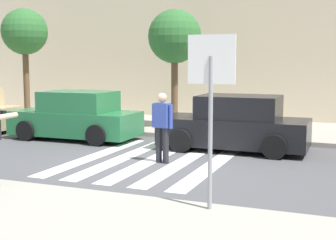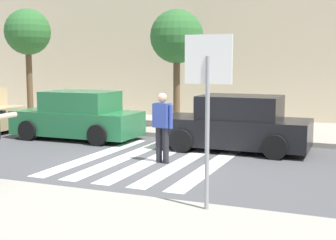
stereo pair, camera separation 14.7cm
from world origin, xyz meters
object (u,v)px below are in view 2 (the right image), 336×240
object	(u,v)px
stop_sign	(208,83)
parked_car_black	(236,125)
street_tree_center	(177,38)
parked_car_green	(78,117)
pedestrian_crossing	(162,124)
street_tree_west	(28,33)

from	to	relation	value
stop_sign	parked_car_black	xyz separation A→B (m)	(-0.97, 5.77, -1.42)
parked_car_black	street_tree_center	bearing A→B (deg)	136.22
stop_sign	street_tree_center	size ratio (longest dim) A/B	0.66
stop_sign	parked_car_green	size ratio (longest dim) A/B	0.67
stop_sign	pedestrian_crossing	world-z (taller)	stop_sign
pedestrian_crossing	street_tree_west	xyz separation A→B (m)	(-7.83, 4.82, 2.63)
parked_car_green	street_tree_west	distance (m)	5.48
parked_car_green	street_tree_center	size ratio (longest dim) A/B	0.99
parked_car_green	street_tree_center	xyz separation A→B (m)	(2.34, 2.74, 2.59)
street_tree_center	pedestrian_crossing	bearing A→B (deg)	-72.51
stop_sign	street_tree_west	world-z (taller)	street_tree_west
parked_car_black	pedestrian_crossing	bearing A→B (deg)	-119.25
parked_car_green	parked_car_black	size ratio (longest dim) A/B	1.00
parked_car_green	street_tree_west	bearing A→B (deg)	147.04
pedestrian_crossing	parked_car_black	distance (m)	2.63
stop_sign	parked_car_black	distance (m)	6.03
street_tree_center	parked_car_green	bearing A→B (deg)	-130.47
street_tree_west	street_tree_center	size ratio (longest dim) A/B	1.06
pedestrian_crossing	stop_sign	bearing A→B (deg)	-57.19
parked_car_black	street_tree_center	xyz separation A→B (m)	(-2.86, 2.74, 2.59)
parked_car_black	stop_sign	bearing A→B (deg)	-80.42
stop_sign	pedestrian_crossing	size ratio (longest dim) A/B	1.60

